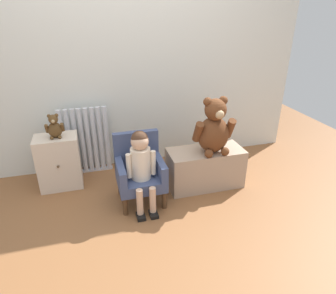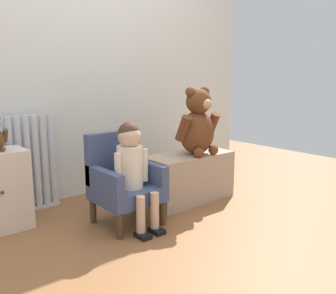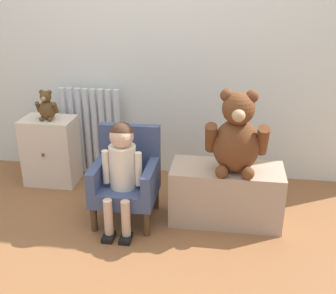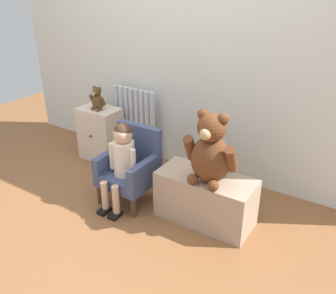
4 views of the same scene
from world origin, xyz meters
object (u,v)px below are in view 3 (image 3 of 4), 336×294
Objects in this scene: small_dresser at (51,151)px; small_teddy_bear at (47,107)px; low_bench at (226,194)px; child_figure at (122,161)px; large_teddy_bear at (237,137)px; child_armchair at (127,177)px; radiator at (92,132)px.

small_dresser is 0.36m from small_teddy_bear.
small_teddy_bear reaches higher than low_bench.
small_dresser is at bearing 143.30° from child_figure.
small_dresser is 0.73× the size of low_bench.
low_bench is 1.45m from small_teddy_bear.
large_teddy_bear is (0.04, -0.05, 0.42)m from low_bench.
child_armchair is 0.86m from small_teddy_bear.
radiator is at bearing 124.82° from child_armchair.
radiator is 0.77m from child_armchair.
child_armchair is 0.66m from low_bench.
child_armchair is 2.71× the size of small_teddy_bear.
large_teddy_bear reaches higher than small_teddy_bear.
child_figure reaches higher than low_bench.
child_armchair is at bearing -30.74° from small_dresser.
child_figure is 3.09× the size of small_teddy_bear.
small_teddy_bear is (-0.69, 0.40, 0.33)m from child_armchair.
child_figure is 0.87m from small_teddy_bear.
child_armchair is at bearing 90.00° from child_figure.
small_dresser reaches higher than low_bench.
small_dresser is at bearing 130.52° from small_teddy_bear.
small_teddy_bear is at bearing -49.48° from small_dresser.
radiator reaches higher than small_dresser.
child_armchair is (0.70, -0.42, 0.03)m from small_dresser.
large_teddy_bear is at bearing 8.86° from child_figure.
small_dresser is at bearing 163.49° from large_teddy_bear.
child_armchair is 0.19m from child_figure.
large_teddy_bear reaches higher than child_figure.
small_teddy_bear is (-1.34, 0.35, 0.43)m from low_bench.
small_dresser is 0.82m from child_armchair.
low_bench is at bearing -28.08° from radiator.
radiator is 1.25m from low_bench.
radiator is at bearing 151.02° from large_teddy_bear.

